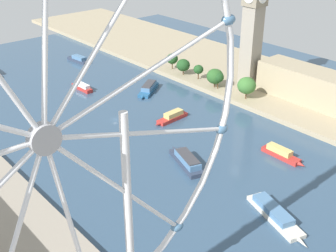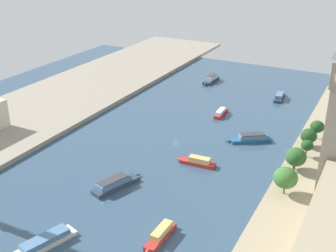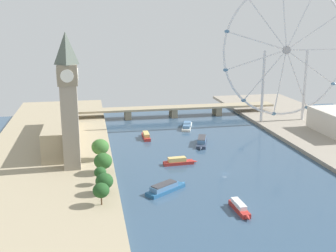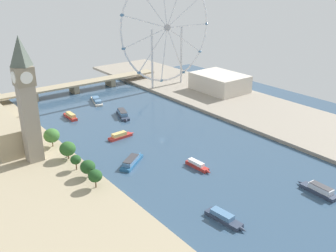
{
  "view_description": "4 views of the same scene",
  "coord_description": "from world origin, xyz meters",
  "px_view_note": "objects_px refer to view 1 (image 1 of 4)",
  "views": [
    {
      "loc": [
        132.15,
        201.79,
        115.99
      ],
      "look_at": [
        -10.41,
        36.88,
        6.22
      ],
      "focal_mm": 47.33,
      "sensor_mm": 36.0,
      "label": 1
    },
    {
      "loc": [
        -113.12,
        226.65,
        121.99
      ],
      "look_at": [
        9.02,
        -6.45,
        6.06
      ],
      "focal_mm": 46.23,
      "sensor_mm": 36.0,
      "label": 2
    },
    {
      "loc": [
        -84.67,
        -244.52,
        96.94
      ],
      "look_at": [
        -24.11,
        70.74,
        15.33
      ],
      "focal_mm": 44.72,
      "sensor_mm": 36.0,
      "label": 3
    },
    {
      "loc": [
        -169.73,
        -228.06,
        125.39
      ],
      "look_at": [
        5.82,
        -0.37,
        10.38
      ],
      "focal_mm": 40.5,
      "sensor_mm": 36.0,
      "label": 4
    }
  ],
  "objects_px": {
    "tour_boat_5": "(172,117)",
    "tour_boat_3": "(78,59)",
    "clock_tower": "(253,20)",
    "tour_boat_4": "(275,214)",
    "ferris_wheel": "(45,142)",
    "tour_boat_6": "(281,154)",
    "tour_boat_2": "(187,160)",
    "tour_boat_1": "(82,87)",
    "tour_boat_7": "(148,88)"
  },
  "relations": [
    {
      "from": "tour_boat_3",
      "to": "ferris_wheel",
      "type": "bearing_deg",
      "value": 143.21
    },
    {
      "from": "clock_tower",
      "to": "tour_boat_6",
      "type": "xyz_separation_m",
      "value": [
        58.24,
        71.27,
        -46.19
      ]
    },
    {
      "from": "tour_boat_2",
      "to": "tour_boat_6",
      "type": "xyz_separation_m",
      "value": [
        -41.38,
        26.4,
        -0.29
      ]
    },
    {
      "from": "tour_boat_7",
      "to": "tour_boat_6",
      "type": "bearing_deg",
      "value": 53.11
    },
    {
      "from": "ferris_wheel",
      "to": "tour_boat_7",
      "type": "bearing_deg",
      "value": -134.79
    },
    {
      "from": "tour_boat_1",
      "to": "tour_boat_2",
      "type": "height_order",
      "value": "tour_boat_2"
    },
    {
      "from": "clock_tower",
      "to": "tour_boat_7",
      "type": "relative_size",
      "value": 3.15
    },
    {
      "from": "clock_tower",
      "to": "ferris_wheel",
      "type": "bearing_deg",
      "value": 26.9
    },
    {
      "from": "tour_boat_1",
      "to": "tour_boat_7",
      "type": "height_order",
      "value": "tour_boat_7"
    },
    {
      "from": "tour_boat_2",
      "to": "tour_boat_7",
      "type": "distance_m",
      "value": 99.07
    },
    {
      "from": "clock_tower",
      "to": "tour_boat_2",
      "type": "xyz_separation_m",
      "value": [
        99.61,
        44.87,
        -45.91
      ]
    },
    {
      "from": "tour_boat_5",
      "to": "tour_boat_6",
      "type": "distance_m",
      "value": 70.54
    },
    {
      "from": "tour_boat_2",
      "to": "tour_boat_3",
      "type": "distance_m",
      "value": 180.36
    },
    {
      "from": "tour_boat_3",
      "to": "tour_boat_5",
      "type": "relative_size",
      "value": 1.09
    },
    {
      "from": "tour_boat_6",
      "to": "tour_boat_1",
      "type": "bearing_deg",
      "value": -168.55
    },
    {
      "from": "clock_tower",
      "to": "tour_boat_4",
      "type": "bearing_deg",
      "value": 44.57
    },
    {
      "from": "clock_tower",
      "to": "tour_boat_5",
      "type": "xyz_separation_m",
      "value": [
        71.29,
        1.95,
        -46.31
      ]
    },
    {
      "from": "tour_boat_2",
      "to": "tour_boat_3",
      "type": "relative_size",
      "value": 1.17
    },
    {
      "from": "tour_boat_5",
      "to": "tour_boat_7",
      "type": "xyz_separation_m",
      "value": [
        -17.58,
        -44.88,
        0.14
      ]
    },
    {
      "from": "tour_boat_1",
      "to": "tour_boat_4",
      "type": "relative_size",
      "value": 0.64
    },
    {
      "from": "tour_boat_5",
      "to": "tour_boat_6",
      "type": "height_order",
      "value": "tour_boat_6"
    },
    {
      "from": "clock_tower",
      "to": "tour_boat_2",
      "type": "bearing_deg",
      "value": 24.25
    },
    {
      "from": "tour_boat_2",
      "to": "tour_boat_5",
      "type": "distance_m",
      "value": 51.42
    },
    {
      "from": "tour_boat_2",
      "to": "tour_boat_7",
      "type": "height_order",
      "value": "tour_boat_2"
    },
    {
      "from": "ferris_wheel",
      "to": "tour_boat_6",
      "type": "bearing_deg",
      "value": -168.69
    },
    {
      "from": "ferris_wheel",
      "to": "tour_boat_7",
      "type": "height_order",
      "value": "ferris_wheel"
    },
    {
      "from": "ferris_wheel",
      "to": "tour_boat_5",
      "type": "xyz_separation_m",
      "value": [
        -122.7,
        -96.46,
        -67.1
      ]
    },
    {
      "from": "tour_boat_2",
      "to": "tour_boat_4",
      "type": "bearing_deg",
      "value": -162.54
    },
    {
      "from": "clock_tower",
      "to": "tour_boat_6",
      "type": "distance_m",
      "value": 102.98
    },
    {
      "from": "tour_boat_2",
      "to": "tour_boat_6",
      "type": "relative_size",
      "value": 1.25
    },
    {
      "from": "tour_boat_2",
      "to": "ferris_wheel",
      "type": "bearing_deg",
      "value": 137.84
    },
    {
      "from": "tour_boat_1",
      "to": "tour_boat_4",
      "type": "distance_m",
      "value": 175.13
    },
    {
      "from": "ferris_wheel",
      "to": "tour_boat_4",
      "type": "bearing_deg",
      "value": 179.72
    },
    {
      "from": "tour_boat_4",
      "to": "tour_boat_5",
      "type": "height_order",
      "value": "tour_boat_5"
    },
    {
      "from": "tour_boat_4",
      "to": "tour_boat_6",
      "type": "bearing_deg",
      "value": 140.71
    },
    {
      "from": "tour_boat_2",
      "to": "tour_boat_3",
      "type": "bearing_deg",
      "value": 4.74
    },
    {
      "from": "ferris_wheel",
      "to": "tour_boat_4",
      "type": "relative_size",
      "value": 3.59
    },
    {
      "from": "clock_tower",
      "to": "tour_boat_3",
      "type": "distance_m",
      "value": 149.88
    },
    {
      "from": "tour_boat_1",
      "to": "tour_boat_7",
      "type": "distance_m",
      "value": 46.73
    },
    {
      "from": "tour_boat_5",
      "to": "tour_boat_7",
      "type": "distance_m",
      "value": 48.2
    },
    {
      "from": "ferris_wheel",
      "to": "tour_boat_2",
      "type": "bearing_deg",
      "value": -150.44
    },
    {
      "from": "tour_boat_1",
      "to": "tour_boat_5",
      "type": "bearing_deg",
      "value": -171.44
    },
    {
      "from": "tour_boat_3",
      "to": "clock_tower",
      "type": "bearing_deg",
      "value": -162.21
    },
    {
      "from": "tour_boat_1",
      "to": "tour_boat_4",
      "type": "height_order",
      "value": "tour_boat_1"
    },
    {
      "from": "ferris_wheel",
      "to": "tour_boat_3",
      "type": "relative_size",
      "value": 4.8
    },
    {
      "from": "tour_boat_2",
      "to": "tour_boat_5",
      "type": "bearing_deg",
      "value": -15.14
    },
    {
      "from": "tour_boat_7",
      "to": "clock_tower",
      "type": "bearing_deg",
      "value": 106.75
    },
    {
      "from": "tour_boat_5",
      "to": "clock_tower",
      "type": "bearing_deg",
      "value": 178.22
    },
    {
      "from": "tour_boat_5",
      "to": "tour_boat_3",
      "type": "bearing_deg",
      "value": -99.34
    },
    {
      "from": "tour_boat_7",
      "to": "ferris_wheel",
      "type": "bearing_deg",
      "value": 10.59
    }
  ]
}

